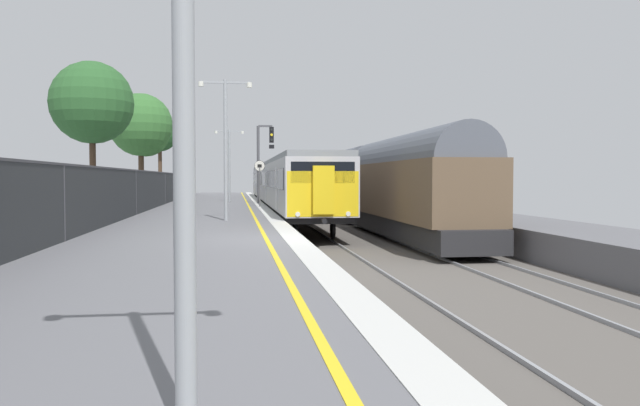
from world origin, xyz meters
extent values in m
cube|color=slate|center=(-2.50, 0.00, -0.50)|extent=(6.40, 110.00, 1.00)
cube|color=silver|center=(0.40, 0.00, 0.01)|extent=(0.60, 110.00, 0.01)
cube|color=yellow|center=(-0.35, 0.00, 0.01)|extent=(0.12, 110.00, 0.01)
cube|color=#56514C|center=(6.20, 0.00, -1.10)|extent=(11.00, 110.00, 0.20)
cube|color=#5C5C60|center=(9.60, 0.00, -0.50)|extent=(3.60, 110.00, 1.00)
cube|color=gray|center=(1.38, 0.00, -0.96)|extent=(0.07, 110.00, 0.08)
cube|color=gray|center=(2.82, 0.00, -0.96)|extent=(0.07, 110.00, 0.08)
cube|color=gray|center=(5.38, 0.00, -0.96)|extent=(0.07, 110.00, 0.08)
cube|color=gray|center=(6.82, 0.00, -0.96)|extent=(0.07, 110.00, 0.08)
cube|color=#B7B7BC|center=(2.10, 16.11, 1.27)|extent=(2.80, 19.24, 2.30)
cube|color=black|center=(2.10, 16.11, -0.01)|extent=(2.64, 18.64, 0.25)
cube|color=gray|center=(2.10, 16.11, 2.54)|extent=(2.68, 19.24, 0.24)
cube|color=black|center=(0.69, 16.11, 1.57)|extent=(0.02, 17.64, 0.84)
cube|color=silver|center=(0.69, 11.30, 1.17)|extent=(0.03, 1.10, 1.90)
cube|color=silver|center=(0.69, 20.92, 1.17)|extent=(0.03, 1.10, 1.90)
cylinder|color=black|center=(1.32, 9.09, -0.50)|extent=(0.12, 0.84, 0.84)
cylinder|color=black|center=(2.88, 9.09, -0.50)|extent=(0.12, 0.84, 0.84)
cylinder|color=black|center=(1.32, 23.13, -0.50)|extent=(0.12, 0.84, 0.84)
cylinder|color=black|center=(2.88, 23.13, -0.50)|extent=(0.12, 0.84, 0.84)
cube|color=#B7B7BC|center=(2.10, 35.95, 1.27)|extent=(2.80, 19.24, 2.30)
cube|color=black|center=(2.10, 35.95, -0.01)|extent=(2.64, 18.64, 0.25)
cube|color=gray|center=(2.10, 35.95, 2.54)|extent=(2.68, 19.24, 0.24)
cube|color=black|center=(0.69, 35.95, 1.57)|extent=(0.02, 17.64, 0.84)
cube|color=silver|center=(0.69, 31.14, 1.17)|extent=(0.03, 1.10, 1.90)
cube|color=silver|center=(0.69, 40.76, 1.17)|extent=(0.03, 1.10, 1.90)
cylinder|color=black|center=(1.32, 28.93, -0.50)|extent=(0.12, 0.84, 0.84)
cylinder|color=black|center=(2.88, 28.93, -0.50)|extent=(0.12, 0.84, 0.84)
cylinder|color=black|center=(1.32, 42.97, -0.50)|extent=(0.12, 0.84, 0.84)
cylinder|color=black|center=(2.88, 42.97, -0.50)|extent=(0.12, 0.84, 0.84)
cube|color=yellow|center=(2.10, 6.53, 1.02)|extent=(2.70, 0.10, 1.70)
cube|color=black|center=(2.10, 6.52, 1.82)|extent=(2.40, 0.08, 0.80)
cube|color=yellow|center=(2.10, 6.39, 1.17)|extent=(0.80, 0.24, 1.80)
cylinder|color=white|center=(1.15, 6.47, 0.27)|extent=(0.18, 0.06, 0.18)
cylinder|color=white|center=(3.05, 6.47, 0.27)|extent=(0.18, 0.06, 0.18)
cylinder|color=black|center=(2.10, 6.24, 0.02)|extent=(0.20, 0.35, 0.20)
cube|color=black|center=(2.10, 35.95, 2.79)|extent=(0.60, 0.90, 0.20)
cube|color=#232326|center=(6.10, 8.95, -0.38)|extent=(2.30, 14.98, 0.79)
cube|color=brown|center=(6.10, 8.95, 1.13)|extent=(2.60, 14.18, 2.23)
cylinder|color=#515660|center=(6.10, 8.95, 2.25)|extent=(2.39, 13.78, 2.39)
cylinder|color=black|center=(5.32, 3.46, -0.50)|extent=(0.12, 0.84, 0.84)
cylinder|color=black|center=(6.88, 3.46, -0.50)|extent=(0.12, 0.84, 0.84)
cylinder|color=black|center=(5.32, 14.44, -0.50)|extent=(0.12, 0.84, 0.84)
cylinder|color=black|center=(6.88, 14.44, -0.50)|extent=(0.12, 0.84, 0.84)
cube|color=#232326|center=(6.10, 24.73, -0.38)|extent=(2.30, 14.98, 0.79)
cube|color=brown|center=(6.10, 24.73, 1.13)|extent=(2.60, 14.18, 2.23)
cylinder|color=#515660|center=(6.10, 24.73, 2.25)|extent=(2.39, 13.78, 2.39)
cylinder|color=black|center=(5.32, 19.24, -0.50)|extent=(0.12, 0.84, 0.84)
cylinder|color=black|center=(6.88, 19.24, -0.50)|extent=(0.12, 0.84, 0.84)
cylinder|color=black|center=(5.32, 30.22, -0.50)|extent=(0.12, 0.84, 0.84)
cylinder|color=black|center=(6.88, 30.22, -0.50)|extent=(0.12, 0.84, 0.84)
cube|color=#232326|center=(6.10, 40.52, -0.38)|extent=(2.30, 14.98, 0.79)
cube|color=brown|center=(6.10, 40.52, 1.13)|extent=(2.60, 14.18, 2.23)
cylinder|color=#515660|center=(6.10, 40.52, 2.25)|extent=(2.39, 13.78, 2.39)
cylinder|color=black|center=(5.32, 35.02, -0.50)|extent=(0.12, 0.84, 0.84)
cylinder|color=black|center=(6.88, 35.02, -0.50)|extent=(0.12, 0.84, 0.84)
cylinder|color=black|center=(5.32, 46.01, -0.50)|extent=(0.12, 0.84, 0.84)
cylinder|color=black|center=(6.88, 46.01, -0.50)|extent=(0.12, 0.84, 0.84)
cylinder|color=#47474C|center=(0.35, 23.36, 2.46)|extent=(0.18, 0.18, 4.92)
cube|color=#47474C|center=(0.80, 23.36, 4.92)|extent=(0.90, 0.12, 0.12)
cube|color=black|center=(1.20, 23.36, 4.37)|extent=(0.28, 0.20, 1.00)
cylinder|color=black|center=(1.20, 23.24, 4.69)|extent=(0.16, 0.04, 0.16)
cylinder|color=yellow|center=(1.20, 23.24, 4.37)|extent=(0.16, 0.04, 0.16)
cylinder|color=black|center=(1.20, 23.24, 4.05)|extent=(0.16, 0.04, 0.16)
cube|color=black|center=(1.20, 23.36, 3.62)|extent=(0.32, 0.16, 0.24)
cylinder|color=#59595B|center=(0.25, 18.81, 1.12)|extent=(0.08, 0.08, 2.25)
cylinder|color=black|center=(0.25, 18.81, 2.30)|extent=(0.59, 0.02, 0.59)
cylinder|color=silver|center=(0.25, 18.80, 2.30)|extent=(0.56, 0.02, 0.56)
cube|color=black|center=(0.25, 18.78, 2.30)|extent=(0.24, 0.01, 0.18)
cylinder|color=#93999E|center=(-1.49, -12.54, 2.55)|extent=(0.14, 0.14, 5.10)
cylinder|color=#93999E|center=(-1.49, 7.38, 2.65)|extent=(0.14, 0.14, 5.31)
cube|color=#93999E|center=(-1.04, 7.38, 5.21)|extent=(0.90, 0.08, 0.08)
cylinder|color=silver|center=(-0.59, 7.38, 5.13)|extent=(0.20, 0.20, 0.18)
cube|color=#93999E|center=(-1.94, 7.38, 5.21)|extent=(0.90, 0.08, 0.08)
cylinder|color=silver|center=(-2.39, 7.38, 5.13)|extent=(0.20, 0.20, 0.18)
cylinder|color=#93999E|center=(-1.49, 27.30, 2.48)|extent=(0.14, 0.14, 4.96)
cube|color=#93999E|center=(-1.04, 27.30, 4.86)|extent=(0.90, 0.08, 0.08)
cylinder|color=silver|center=(-0.59, 27.30, 4.78)|extent=(0.20, 0.20, 0.18)
cube|color=#93999E|center=(-1.94, 27.30, 4.86)|extent=(0.90, 0.08, 0.08)
cylinder|color=silver|center=(-2.39, 27.30, 4.78)|extent=(0.20, 0.20, 0.18)
cube|color=#282B2D|center=(-5.45, 0.00, 0.98)|extent=(0.03, 99.00, 1.95)
cube|color=#38383D|center=(-5.45, 0.00, 1.95)|extent=(0.06, 99.00, 0.06)
cylinder|color=#38383D|center=(-5.45, 0.00, 0.98)|extent=(0.07, 0.07, 1.95)
cylinder|color=#38383D|center=(-5.45, 11.69, 0.98)|extent=(0.07, 0.07, 1.95)
cylinder|color=#38383D|center=(-5.45, 23.38, 0.98)|extent=(0.07, 0.07, 1.95)
cylinder|color=#38383D|center=(-5.45, 35.06, 0.98)|extent=(0.07, 0.07, 1.95)
cylinder|color=#38383D|center=(-5.45, 46.75, 0.98)|extent=(0.07, 0.07, 1.95)
cylinder|color=#473323|center=(-7.74, 29.44, 2.09)|extent=(0.39, 0.39, 4.19)
sphere|color=#33662D|center=(-7.74, 29.44, 5.41)|extent=(4.46, 4.46, 4.46)
sphere|color=#33662D|center=(-7.40, 29.43, 4.86)|extent=(3.41, 3.41, 3.41)
cylinder|color=#473323|center=(-7.44, 38.37, 2.30)|extent=(0.32, 0.32, 4.59)
sphere|color=#234C23|center=(-7.44, 38.37, 5.44)|extent=(3.08, 3.08, 3.08)
sphere|color=#234C23|center=(-7.91, 38.48, 5.05)|extent=(2.14, 2.14, 2.14)
cylinder|color=#473323|center=(-8.20, 16.11, 2.13)|extent=(0.31, 0.31, 4.25)
sphere|color=#285628|center=(-8.20, 16.11, 5.38)|extent=(4.11, 4.11, 4.11)
sphere|color=#285628|center=(-8.03, 16.35, 4.87)|extent=(2.30, 2.30, 2.30)
camera|label=1|loc=(-1.18, -16.50, 1.60)|focal=35.08mm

